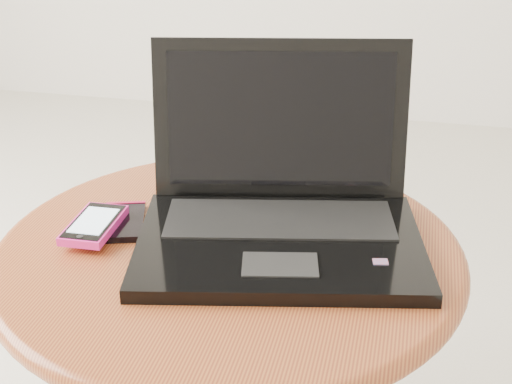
# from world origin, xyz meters

# --- Properties ---
(table) EXTENTS (0.61, 0.61, 0.48)m
(table) POSITION_xyz_m (0.09, 0.11, 0.38)
(table) COLOR brown
(table) RESTS_ON ground
(laptop) EXTENTS (0.40, 0.35, 0.23)m
(laptop) POSITION_xyz_m (0.15, 0.15, 0.53)
(laptop) COLOR black
(laptop) RESTS_ON table
(phone_black) EXTENTS (0.08, 0.12, 0.01)m
(phone_black) POSITION_xyz_m (-0.06, 0.13, 0.49)
(phone_black) COLOR black
(phone_black) RESTS_ON table
(phone_pink) EXTENTS (0.06, 0.11, 0.01)m
(phone_pink) POSITION_xyz_m (-0.09, 0.09, 0.50)
(phone_pink) COLOR #F02693
(phone_pink) RESTS_ON phone_black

